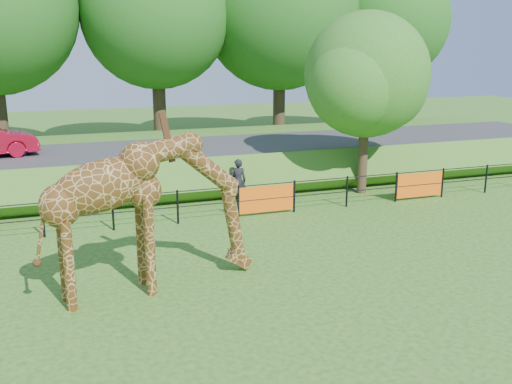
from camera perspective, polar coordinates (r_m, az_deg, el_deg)
ground at (r=11.18m, az=1.01°, el=-14.84°), size 90.00×90.00×0.00m
giraffe at (r=13.06m, az=-10.49°, el=-2.15°), size 5.12×1.68×3.60m
perimeter_fence at (r=18.16m, az=-7.84°, el=-1.50°), size 28.07×0.10×1.10m
embankment at (r=25.34m, az=-11.34°, el=3.08°), size 40.00×9.00×1.30m
road at (r=23.75m, az=-10.89°, el=4.11°), size 40.00×5.00×0.12m
visitor at (r=20.41m, az=-1.81°, el=1.12°), size 0.67×0.53×1.60m
tree_east at (r=21.81m, az=11.16°, el=10.95°), size 5.40×4.71×6.76m
bg_tree_line at (r=31.65m, az=-10.21°, el=17.21°), size 37.30×8.80×11.82m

